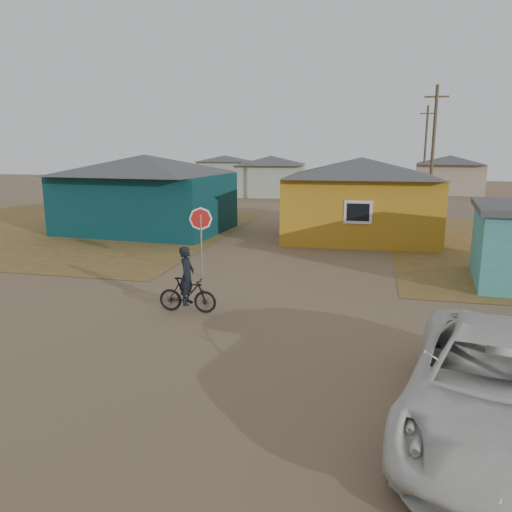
{
  "coord_description": "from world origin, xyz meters",
  "views": [
    {
      "loc": [
        3.1,
        -10.69,
        4.39
      ],
      "look_at": [
        -0.12,
        3.0,
        1.3
      ],
      "focal_mm": 35.0,
      "sensor_mm": 36.0,
      "label": 1
    }
  ],
  "objects": [
    {
      "name": "utility_pole_near",
      "position": [
        6.5,
        22.0,
        4.14
      ],
      "size": [
        1.4,
        0.2,
        8.0
      ],
      "color": "brown",
      "rests_on": "ground"
    },
    {
      "name": "stop_sign",
      "position": [
        -2.53,
        5.1,
        1.78
      ],
      "size": [
        0.79,
        0.12,
        2.41
      ],
      "color": "gray",
      "rests_on": "ground"
    },
    {
      "name": "grass_nw",
      "position": [
        -14.0,
        13.0,
        0.01
      ],
      "size": [
        20.0,
        18.0,
        0.0
      ],
      "primitive_type": "cube",
      "color": "brown",
      "rests_on": "ground"
    },
    {
      "name": "house_teal",
      "position": [
        -8.5,
        13.5,
        2.05
      ],
      "size": [
        8.93,
        7.08,
        4.0
      ],
      "color": "#092F34",
      "rests_on": "ground"
    },
    {
      "name": "house_pale_west",
      "position": [
        -6.0,
        34.0,
        1.86
      ],
      "size": [
        7.04,
        6.15,
        3.6
      ],
      "color": "#9FAA92",
      "rests_on": "ground"
    },
    {
      "name": "ground",
      "position": [
        0.0,
        0.0,
        0.0
      ],
      "size": [
        120.0,
        120.0,
        0.0
      ],
      "primitive_type": "plane",
      "color": "brown"
    },
    {
      "name": "utility_pole_far",
      "position": [
        7.5,
        38.0,
        4.14
      ],
      "size": [
        1.4,
        0.2,
        8.0
      ],
      "color": "brown",
      "rests_on": "ground"
    },
    {
      "name": "house_pale_north",
      "position": [
        -14.0,
        46.0,
        1.75
      ],
      "size": [
        6.28,
        5.81,
        3.4
      ],
      "color": "#9FAA92",
      "rests_on": "ground"
    },
    {
      "name": "cyclist",
      "position": [
        -1.65,
        1.45,
        0.66
      ],
      "size": [
        1.62,
        0.59,
        1.81
      ],
      "color": "black",
      "rests_on": "ground"
    },
    {
      "name": "house_beige_east",
      "position": [
        10.0,
        40.0,
        1.86
      ],
      "size": [
        6.95,
        6.05,
        3.6
      ],
      "color": "tan",
      "rests_on": "ground"
    },
    {
      "name": "house_yellow",
      "position": [
        2.5,
        14.0,
        2.0
      ],
      "size": [
        7.72,
        6.76,
        3.9
      ],
      "color": "#BC851D",
      "rests_on": "ground"
    },
    {
      "name": "vehicle",
      "position": [
        5.13,
        -3.03,
        0.81
      ],
      "size": [
        3.88,
        6.27,
        1.62
      ],
      "primitive_type": "imported",
      "rotation": [
        0.0,
        0.0,
        -0.22
      ],
      "color": "silver",
      "rests_on": "ground"
    }
  ]
}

